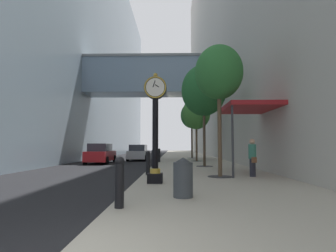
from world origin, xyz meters
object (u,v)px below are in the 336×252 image
street_clock (155,122)px  street_tree_near (219,73)px  street_tree_mid_near (204,91)px  street_tree_far (192,116)px  bollard_fifth (157,157)px  bollard_sixth (159,155)px  car_red_near (101,154)px  car_silver_mid (139,153)px  street_tree_mid_far (196,113)px  bollard_third (148,162)px  bollard_nearest (119,181)px  pedestrian_walking (252,157)px  bollard_fourth (153,159)px  trash_bin (183,177)px

street_clock → street_tree_near: (2.72, 2.04, 2.38)m
street_tree_mid_near → street_tree_far: 12.21m
bollard_fifth → bollard_sixth: 3.39m
street_tree_mid_near → street_tree_far: bearing=90.0°
car_red_near → car_silver_mid: 5.43m
car_red_near → street_tree_far: bearing=41.3°
bollard_sixth → street_tree_mid_far: street_tree_mid_far is taller
bollard_fifth → car_silver_mid: bearing=105.7°
bollard_third → street_tree_mid_far: size_ratio=0.20×
bollard_nearest → bollard_third: same height
bollard_third → car_silver_mid: size_ratio=0.25×
pedestrian_walking → car_red_near: pedestrian_walking is taller
street_tree_mid_far → bollard_fourth: bearing=-111.7°
bollard_sixth → car_silver_mid: bearing=115.3°
bollard_third → street_tree_near: (3.24, -0.69, 4.03)m
street_tree_mid_far → car_silver_mid: size_ratio=1.25×
street_tree_near → street_clock: bearing=-143.1°
bollard_third → bollard_fourth: same height
bollard_sixth → street_tree_near: (3.24, -10.86, 4.03)m
street_clock → street_tree_near: bearing=36.9°
pedestrian_walking → car_red_near: (-9.65, 11.04, -0.20)m
street_tree_mid_near → pedestrian_walking: size_ratio=4.09×
bollard_nearest → bollard_third: (0.00, 6.78, 0.00)m
street_clock → car_silver_mid: street_clock is taller
street_clock → bollard_third: street_clock is taller
trash_bin → pedestrian_walking: 5.87m
bollard_nearest → car_silver_mid: bearing=96.1°
street_tree_near → street_tree_mid_near: street_tree_mid_near is taller
street_tree_mid_far → bollard_fifth: bearing=-124.4°
bollard_third → car_silver_mid: 15.35m
street_tree_mid_far → street_tree_far: (-0.00, 6.10, 0.48)m
bollard_nearest → bollard_third: size_ratio=1.00×
bollard_fourth → street_tree_mid_near: street_tree_mid_near is taller
street_clock → bollard_third: bearing=100.8°
trash_bin → street_tree_mid_near: bearing=80.7°
bollard_fourth → street_tree_mid_near: bearing=32.0°
bollard_fourth → car_red_near: bearing=125.3°
bollard_sixth → street_tree_near: 12.03m
street_tree_mid_near → street_tree_far: (0.00, 12.21, -0.36)m
trash_bin → car_red_near: car_red_near is taller
street_tree_far → car_red_near: bearing=-138.7°
car_red_near → bollard_third: bearing=-64.5°
street_clock → bollard_fifth: bearing=93.1°
street_tree_mid_near → bollard_sixth: bearing=124.3°
street_clock → trash_bin: 3.39m
bollard_sixth → street_clock: bearing=-87.7°
pedestrian_walking → car_silver_mid: (-7.04, 15.79, -0.23)m
bollard_sixth → trash_bin: 15.75m
bollard_nearest → street_tree_mid_far: street_tree_mid_far is taller
street_clock → street_tree_mid_far: size_ratio=0.72×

